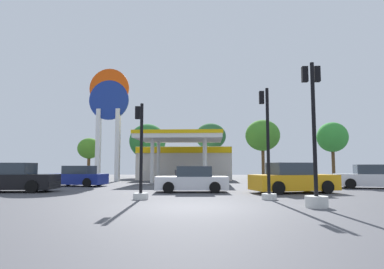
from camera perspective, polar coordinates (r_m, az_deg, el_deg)
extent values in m
plane|color=#47474C|center=(12.00, 0.28, -12.25)|extent=(90.00, 90.00, 0.00)
cube|color=beige|center=(36.44, -1.14, -4.94)|extent=(9.70, 5.02, 3.41)
cube|color=#EAB70C|center=(33.92, -1.47, -2.62)|extent=(9.70, 0.12, 0.60)
cube|color=white|center=(30.61, -2.00, -0.65)|extent=(7.45, 6.29, 0.35)
cube|color=#EAB70C|center=(30.64, -2.00, -0.04)|extent=(7.55, 6.39, 0.30)
cylinder|color=silver|center=(29.09, -6.73, -4.44)|extent=(0.32, 0.32, 3.77)
cylinder|color=silver|center=(28.66, 2.14, -4.46)|extent=(0.32, 0.32, 3.77)
cylinder|color=silver|center=(32.50, -5.67, -4.54)|extent=(0.32, 0.32, 3.77)
cylinder|color=silver|center=(32.11, 2.27, -4.55)|extent=(0.32, 0.32, 3.77)
cube|color=#4C4C51|center=(30.52, -2.02, -7.02)|extent=(0.90, 0.60, 1.10)
cube|color=white|center=(33.66, -15.54, -1.69)|extent=(0.40, 0.56, 6.95)
cube|color=white|center=(33.09, -12.43, -1.70)|extent=(0.40, 0.56, 6.95)
cylinder|color=navy|center=(33.91, -13.83, 5.66)|extent=(3.86, 0.22, 3.86)
cylinder|color=#EA4C0C|center=(34.16, -13.77, 7.56)|extent=(3.86, 0.22, 3.86)
cube|color=white|center=(34.08, -13.78, 6.59)|extent=(3.55, 0.08, 0.70)
cylinder|color=black|center=(24.00, 25.17, -7.51)|extent=(0.69, 0.36, 0.65)
cylinder|color=black|center=(25.74, 24.50, -7.35)|extent=(0.69, 0.36, 0.65)
cube|color=silver|center=(25.11, 27.82, -6.79)|extent=(4.57, 2.65, 0.78)
cube|color=#2D3842|center=(25.13, 28.09, -5.24)|extent=(2.33, 1.98, 0.65)
cube|color=black|center=(24.75, 23.03, -7.27)|extent=(0.47, 1.70, 0.25)
cylinder|color=black|center=(25.99, -22.15, -7.45)|extent=(0.65, 0.31, 0.62)
cylinder|color=black|center=(27.38, -20.13, -7.39)|extent=(0.65, 0.31, 0.62)
cylinder|color=black|center=(24.64, -17.26, -7.74)|extent=(0.65, 0.31, 0.62)
cylinder|color=black|center=(26.10, -15.41, -7.64)|extent=(0.65, 0.31, 0.62)
cube|color=navy|center=(26.00, -18.76, -7.11)|extent=(4.31, 2.36, 0.74)
cube|color=#2D3842|center=(25.90, -18.44, -5.71)|extent=(2.17, 1.82, 0.62)
cube|color=black|center=(27.10, -22.41, -7.13)|extent=(0.38, 1.62, 0.23)
cylinder|color=black|center=(21.95, -23.40, -7.78)|extent=(0.71, 0.29, 0.69)
cylinder|color=black|center=(20.24, -25.38, -7.95)|extent=(0.71, 0.29, 0.69)
cube|color=black|center=(21.66, -27.77, -7.04)|extent=(4.67, 2.25, 0.82)
cube|color=#2D3842|center=(21.72, -28.07, -5.15)|extent=(2.28, 1.85, 0.69)
cube|color=black|center=(20.78, -22.25, -7.68)|extent=(0.27, 1.81, 0.26)
cylinder|color=black|center=(18.27, -3.99, -8.91)|extent=(0.62, 0.25, 0.61)
cylinder|color=black|center=(19.90, -3.70, -8.62)|extent=(0.62, 0.25, 0.61)
cylinder|color=black|center=(18.29, 3.88, -8.90)|extent=(0.62, 0.25, 0.61)
cylinder|color=black|center=(19.92, 3.52, -8.61)|extent=(0.62, 0.25, 0.61)
cube|color=silver|center=(19.04, -0.07, -8.18)|extent=(4.10, 1.94, 0.72)
cube|color=#2D3842|center=(19.02, 0.36, -6.29)|extent=(2.00, 1.61, 0.61)
cube|color=black|center=(19.14, -6.02, -8.44)|extent=(0.22, 1.60, 0.23)
cylinder|color=black|center=(20.78, 18.88, -8.09)|extent=(0.73, 0.42, 0.69)
cylinder|color=black|center=(19.23, 21.83, -8.24)|extent=(0.73, 0.42, 0.69)
cylinder|color=black|center=(19.44, 11.77, -8.47)|extent=(0.73, 0.42, 0.69)
cylinder|color=black|center=(17.78, 14.32, -8.72)|extent=(0.73, 0.42, 0.69)
cube|color=orange|center=(19.25, 16.76, -7.72)|extent=(4.88, 3.10, 0.82)
cube|color=#2D3842|center=(19.15, 16.28, -5.62)|extent=(2.54, 2.22, 0.69)
cube|color=black|center=(20.45, 22.21, -7.73)|extent=(0.64, 1.76, 0.26)
cylinder|color=silver|center=(15.23, 12.88, -10.17)|extent=(0.63, 0.63, 0.25)
cylinder|color=black|center=(15.22, 12.69, -0.94)|extent=(0.14, 0.14, 4.65)
cube|color=black|center=(15.61, 11.64, 6.13)|extent=(0.21, 0.20, 0.57)
sphere|color=red|center=(15.76, 11.57, 6.68)|extent=(0.15, 0.15, 0.15)
sphere|color=#D89E0C|center=(15.72, 11.58, 6.04)|extent=(0.15, 0.15, 0.15)
sphere|color=green|center=(15.69, 11.59, 5.39)|extent=(0.15, 0.15, 0.15)
cylinder|color=silver|center=(15.17, -8.65, -10.24)|extent=(0.66, 0.66, 0.27)
cylinder|color=black|center=(15.13, -8.54, -2.23)|extent=(0.14, 0.14, 3.97)
cube|color=black|center=(15.50, -9.13, 3.64)|extent=(0.21, 0.20, 0.57)
sphere|color=red|center=(15.65, -9.03, 4.23)|extent=(0.15, 0.15, 0.15)
sphere|color=#D89E0C|center=(15.62, -9.04, 3.57)|extent=(0.15, 0.15, 0.15)
sphere|color=green|center=(15.60, -9.05, 2.92)|extent=(0.15, 0.15, 0.15)
cylinder|color=silver|center=(12.81, 20.26, -10.60)|extent=(0.79, 0.79, 0.40)
cylinder|color=black|center=(12.82, 19.88, 1.02)|extent=(0.14, 0.14, 4.79)
cube|color=black|center=(13.27, 18.48, 9.61)|extent=(0.21, 0.20, 0.57)
sphere|color=red|center=(13.44, 18.32, 10.22)|extent=(0.15, 0.15, 0.15)
sphere|color=#D89E0C|center=(13.39, 18.34, 9.47)|extent=(0.15, 0.15, 0.15)
sphere|color=green|center=(13.35, 18.37, 8.73)|extent=(0.15, 0.15, 0.15)
cube|color=black|center=(13.40, 20.32, 9.53)|extent=(0.21, 0.20, 0.57)
sphere|color=red|center=(13.55, 20.15, 10.14)|extent=(0.15, 0.15, 0.15)
sphere|color=#D89E0C|center=(13.51, 20.17, 9.40)|extent=(0.15, 0.15, 0.15)
sphere|color=green|center=(13.47, 20.20, 8.66)|extent=(0.15, 0.15, 0.15)
cylinder|color=brown|center=(44.63, -17.04, -5.29)|extent=(0.38, 0.38, 2.60)
ellipsoid|color=#468525|center=(44.68, -16.96, -2.25)|extent=(2.86, 2.86, 2.61)
cylinder|color=brown|center=(44.20, -7.56, -5.28)|extent=(0.31, 0.31, 2.92)
ellipsoid|color=#286F31|center=(44.32, -7.51, -1.12)|extent=(4.69, 4.69, 4.47)
cylinder|color=brown|center=(42.07, 3.18, -4.77)|extent=(0.27, 0.27, 3.73)
ellipsoid|color=#2B6234|center=(42.24, 3.16, -0.30)|extent=(3.81, 3.81, 3.25)
cylinder|color=brown|center=(42.34, 11.91, -4.73)|extent=(0.39, 0.39, 3.63)
ellipsoid|color=#418528|center=(42.50, 11.82, -0.14)|extent=(4.22, 4.22, 3.82)
cylinder|color=brown|center=(44.36, 22.74, -4.48)|extent=(0.39, 0.39, 3.58)
ellipsoid|color=green|center=(44.50, 22.59, -0.40)|extent=(3.66, 3.66, 3.62)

